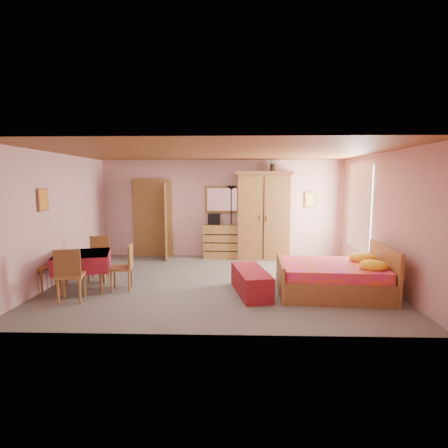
{
  "coord_description": "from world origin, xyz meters",
  "views": [
    {
      "loc": [
        0.31,
        -6.94,
        2.04
      ],
      "look_at": [
        0.1,
        0.3,
        1.15
      ],
      "focal_mm": 28.0,
      "sensor_mm": 36.0,
      "label": 1
    }
  ],
  "objects_px": {
    "dining_table": "(83,271)",
    "chair_south": "(71,274)",
    "bed": "(331,269)",
    "chair_north": "(98,258)",
    "chair_east": "(121,267)",
    "sunflower_vase": "(273,161)",
    "wall_mirror": "(222,199)",
    "bench": "(251,282)",
    "chest_of_drawers": "(222,241)",
    "chair_west": "(41,266)",
    "wardrobe": "(264,216)",
    "floor_lamp": "(231,222)",
    "stereo": "(214,219)"
  },
  "relations": [
    {
      "from": "dining_table",
      "to": "chair_south",
      "type": "xyz_separation_m",
      "value": [
        0.07,
        -0.63,
        0.11
      ]
    },
    {
      "from": "bed",
      "to": "chair_south",
      "type": "distance_m",
      "value": 4.59
    },
    {
      "from": "chair_north",
      "to": "chair_east",
      "type": "bearing_deg",
      "value": 129.34
    },
    {
      "from": "sunflower_vase",
      "to": "dining_table",
      "type": "relative_size",
      "value": 0.58
    },
    {
      "from": "wall_mirror",
      "to": "sunflower_vase",
      "type": "bearing_deg",
      "value": -7.86
    },
    {
      "from": "bench",
      "to": "chair_north",
      "type": "height_order",
      "value": "chair_north"
    },
    {
      "from": "chest_of_drawers",
      "to": "chair_south",
      "type": "xyz_separation_m",
      "value": [
        -2.45,
        -3.49,
        0.02
      ]
    },
    {
      "from": "chest_of_drawers",
      "to": "sunflower_vase",
      "type": "distance_m",
      "value": 2.51
    },
    {
      "from": "chest_of_drawers",
      "to": "chair_north",
      "type": "bearing_deg",
      "value": -135.93
    },
    {
      "from": "chair_south",
      "to": "chair_west",
      "type": "distance_m",
      "value": 1.02
    },
    {
      "from": "wardrobe",
      "to": "bed",
      "type": "relative_size",
      "value": 1.18
    },
    {
      "from": "chest_of_drawers",
      "to": "sunflower_vase",
      "type": "relative_size",
      "value": 1.7
    },
    {
      "from": "bed",
      "to": "dining_table",
      "type": "bearing_deg",
      "value": -177.6
    },
    {
      "from": "chair_west",
      "to": "floor_lamp",
      "type": "bearing_deg",
      "value": 144.77
    },
    {
      "from": "floor_lamp",
      "to": "chair_north",
      "type": "height_order",
      "value": "floor_lamp"
    },
    {
      "from": "chair_south",
      "to": "bed",
      "type": "bearing_deg",
      "value": -4.29
    },
    {
      "from": "chest_of_drawers",
      "to": "bench",
      "type": "relative_size",
      "value": 0.71
    },
    {
      "from": "sunflower_vase",
      "to": "bed",
      "type": "relative_size",
      "value": 0.29
    },
    {
      "from": "bed",
      "to": "dining_table",
      "type": "distance_m",
      "value": 4.63
    },
    {
      "from": "floor_lamp",
      "to": "chair_south",
      "type": "bearing_deg",
      "value": -127.17
    },
    {
      "from": "dining_table",
      "to": "wardrobe",
      "type": "bearing_deg",
      "value": 37.68
    },
    {
      "from": "wardrobe",
      "to": "chair_north",
      "type": "distance_m",
      "value": 4.23
    },
    {
      "from": "stereo",
      "to": "chair_east",
      "type": "bearing_deg",
      "value": -118.66
    },
    {
      "from": "dining_table",
      "to": "wall_mirror",
      "type": "bearing_deg",
      "value": 50.63
    },
    {
      "from": "dining_table",
      "to": "bed",
      "type": "bearing_deg",
      "value": -1.01
    },
    {
      "from": "bench",
      "to": "chair_east",
      "type": "distance_m",
      "value": 2.45
    },
    {
      "from": "chest_of_drawers",
      "to": "floor_lamp",
      "type": "bearing_deg",
      "value": 18.8
    },
    {
      "from": "chest_of_drawers",
      "to": "wardrobe",
      "type": "height_order",
      "value": "wardrobe"
    },
    {
      "from": "wall_mirror",
      "to": "stereo",
      "type": "bearing_deg",
      "value": -144.12
    },
    {
      "from": "chair_west",
      "to": "chair_north",
      "type": "bearing_deg",
      "value": 147.11
    },
    {
      "from": "bed",
      "to": "bench",
      "type": "xyz_separation_m",
      "value": [
        -1.47,
        -0.07,
        -0.23
      ]
    },
    {
      "from": "floor_lamp",
      "to": "wardrobe",
      "type": "xyz_separation_m",
      "value": [
        0.85,
        -0.14,
        0.18
      ]
    },
    {
      "from": "sunflower_vase",
      "to": "dining_table",
      "type": "height_order",
      "value": "sunflower_vase"
    },
    {
      "from": "stereo",
      "to": "bed",
      "type": "relative_size",
      "value": 0.16
    },
    {
      "from": "floor_lamp",
      "to": "bench",
      "type": "height_order",
      "value": "floor_lamp"
    },
    {
      "from": "chair_south",
      "to": "dining_table",
      "type": "bearing_deg",
      "value": 85.15
    },
    {
      "from": "wardrobe",
      "to": "bench",
      "type": "relative_size",
      "value": 1.72
    },
    {
      "from": "wall_mirror",
      "to": "chair_north",
      "type": "distance_m",
      "value": 3.63
    },
    {
      "from": "wall_mirror",
      "to": "stereo",
      "type": "distance_m",
      "value": 0.58
    },
    {
      "from": "stereo",
      "to": "floor_lamp",
      "type": "relative_size",
      "value": 0.16
    },
    {
      "from": "dining_table",
      "to": "chair_north",
      "type": "distance_m",
      "value": 0.68
    },
    {
      "from": "sunflower_vase",
      "to": "chair_north",
      "type": "distance_m",
      "value": 4.91
    },
    {
      "from": "bench",
      "to": "chair_west",
      "type": "bearing_deg",
      "value": 178.69
    },
    {
      "from": "floor_lamp",
      "to": "dining_table",
      "type": "distance_m",
      "value": 4.08
    },
    {
      "from": "wall_mirror",
      "to": "bench",
      "type": "bearing_deg",
      "value": -79.71
    },
    {
      "from": "floor_lamp",
      "to": "chair_west",
      "type": "height_order",
      "value": "floor_lamp"
    },
    {
      "from": "stereo",
      "to": "chair_north",
      "type": "height_order",
      "value": "stereo"
    },
    {
      "from": "sunflower_vase",
      "to": "chair_east",
      "type": "height_order",
      "value": "sunflower_vase"
    },
    {
      "from": "chair_south",
      "to": "sunflower_vase",
      "type": "bearing_deg",
      "value": 31.92
    },
    {
      "from": "sunflower_vase",
      "to": "dining_table",
      "type": "distance_m",
      "value": 5.31
    }
  ]
}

